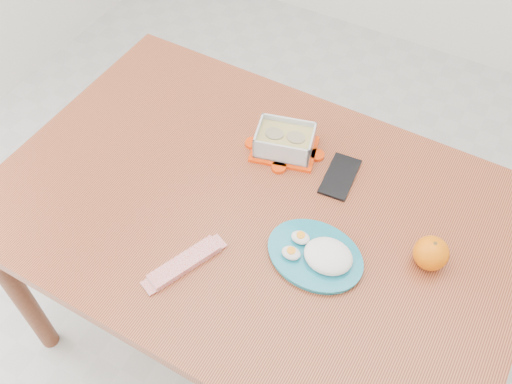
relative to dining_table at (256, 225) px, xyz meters
The scene contains 7 objects.
ground 0.68m from the dining_table, 70.82° to the left, with size 3.50×3.50×0.00m, color #B7B7B2.
dining_table is the anchor object (origin of this frame).
food_container 0.24m from the dining_table, 96.92° to the left, with size 0.20×0.17×0.07m.
orange_fruit 0.46m from the dining_table, ahead, with size 0.08×0.08×0.08m, color orange.
rice_plate 0.24m from the dining_table, 17.63° to the right, with size 0.26×0.26×0.06m.
candy_bar 0.26m from the dining_table, 105.41° to the right, with size 0.18×0.05×0.02m, color red.
smartphone 0.26m from the dining_table, 52.21° to the left, with size 0.08×0.15×0.01m, color black.
Camera 1 is at (0.38, -0.91, 1.93)m, focal length 40.00 mm.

